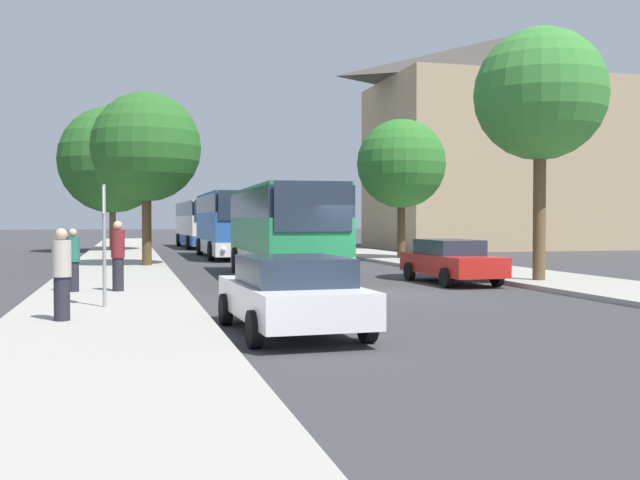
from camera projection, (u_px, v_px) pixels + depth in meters
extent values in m
plane|color=#38383A|center=(369.00, 293.00, 21.08)|extent=(300.00, 300.00, 0.00)
cube|color=#A39E93|center=(112.00, 297.00, 19.35)|extent=(4.00, 120.00, 0.15)
cube|color=#A39E93|center=(587.00, 285.00, 22.82)|extent=(4.00, 120.00, 0.15)
cube|color=tan|center=(503.00, 167.00, 54.42)|extent=(17.97, 11.36, 11.91)
pyramid|color=#423D38|center=(503.00, 61.00, 54.21)|extent=(17.97, 11.36, 3.41)
cube|color=silver|center=(282.00, 261.00, 26.52)|extent=(2.81, 10.42, 0.70)
cube|color=#23844C|center=(282.00, 234.00, 26.49)|extent=(2.81, 10.42, 1.16)
cube|color=#232D3D|center=(282.00, 205.00, 26.46)|extent=(2.83, 10.21, 0.95)
cube|color=#23844C|center=(282.00, 190.00, 26.45)|extent=(2.75, 10.21, 0.12)
cube|color=#232D3D|center=(313.00, 206.00, 21.39)|extent=(2.29, 0.12, 1.45)
sphere|color=#F4EAC1|center=(283.00, 270.00, 21.23)|extent=(0.24, 0.24, 0.24)
sphere|color=#F4EAC1|center=(344.00, 269.00, 21.62)|extent=(0.24, 0.24, 0.24)
cylinder|color=black|center=(259.00, 270.00, 23.21)|extent=(0.33, 1.01, 1.00)
cylinder|color=black|center=(338.00, 269.00, 23.78)|extent=(0.33, 1.01, 1.00)
cylinder|color=black|center=(236.00, 260.00, 29.27)|extent=(0.33, 1.01, 1.00)
cylinder|color=black|center=(300.00, 259.00, 29.83)|extent=(0.33, 1.01, 1.00)
cube|color=silver|center=(228.00, 246.00, 41.05)|extent=(2.49, 10.29, 0.70)
cube|color=#285BA8|center=(227.00, 226.00, 41.02)|extent=(2.49, 10.29, 1.47)
cube|color=#232D3D|center=(227.00, 204.00, 40.98)|extent=(2.52, 10.09, 0.95)
cube|color=#285BA8|center=(227.00, 195.00, 40.97)|extent=(2.44, 10.09, 0.12)
cube|color=#232D3D|center=(241.00, 205.00, 35.98)|extent=(2.22, 0.06, 1.45)
sphere|color=#F4EAC1|center=(224.00, 249.00, 35.80)|extent=(0.24, 0.24, 0.24)
sphere|color=#F4EAC1|center=(259.00, 249.00, 36.24)|extent=(0.24, 0.24, 0.24)
cylinder|color=black|center=(211.00, 251.00, 37.75)|extent=(0.30, 1.00, 1.00)
cylinder|color=black|center=(259.00, 250.00, 38.37)|extent=(0.30, 1.00, 1.00)
cylinder|color=black|center=(200.00, 247.00, 43.73)|extent=(0.30, 1.00, 1.00)
cylinder|color=black|center=(242.00, 246.00, 44.35)|extent=(0.30, 1.00, 1.00)
cube|color=#2D519E|center=(200.00, 239.00, 55.85)|extent=(2.88, 11.59, 0.70)
cube|color=silver|center=(200.00, 225.00, 55.82)|extent=(2.88, 11.59, 1.40)
cube|color=#232D3D|center=(200.00, 210.00, 55.79)|extent=(2.90, 11.36, 0.95)
cube|color=silver|center=(200.00, 202.00, 55.77)|extent=(2.82, 11.36, 0.12)
cube|color=#232D3D|center=(211.00, 211.00, 50.24)|extent=(2.23, 0.14, 1.45)
sphere|color=#F4EAC1|center=(198.00, 241.00, 50.03)|extent=(0.24, 0.24, 0.24)
sphere|color=#F4EAC1|center=(224.00, 241.00, 50.52)|extent=(0.24, 0.24, 0.24)
cylinder|color=black|center=(189.00, 242.00, 52.19)|extent=(0.33, 1.01, 1.00)
cylinder|color=black|center=(224.00, 242.00, 52.89)|extent=(0.33, 1.01, 1.00)
cylinder|color=black|center=(179.00, 240.00, 58.81)|extent=(0.33, 1.01, 1.00)
cylinder|color=black|center=(210.00, 240.00, 59.51)|extent=(0.33, 1.01, 1.00)
cube|color=silver|center=(291.00, 300.00, 13.66)|extent=(2.12, 4.59, 0.60)
cube|color=#232D3D|center=(293.00, 270.00, 13.47)|extent=(1.80, 2.42, 0.50)
cylinder|color=black|center=(226.00, 309.00, 14.73)|extent=(0.22, 0.63, 0.62)
cylinder|color=black|center=(320.00, 306.00, 15.29)|extent=(0.22, 0.63, 0.62)
cylinder|color=black|center=(254.00, 329.00, 12.05)|extent=(0.22, 0.63, 0.62)
cylinder|color=black|center=(367.00, 324.00, 12.61)|extent=(0.22, 0.63, 0.62)
cube|color=red|center=(451.00, 264.00, 24.39)|extent=(1.83, 4.70, 0.63)
cube|color=#232D3D|center=(449.00, 247.00, 24.55)|extent=(1.58, 2.45, 0.49)
cylinder|color=black|center=(497.00, 277.00, 23.24)|extent=(0.21, 0.62, 0.62)
cylinder|color=black|center=(446.00, 278.00, 22.77)|extent=(0.21, 0.62, 0.62)
cylinder|color=black|center=(456.00, 270.00, 26.02)|extent=(0.21, 0.62, 0.62)
cylinder|color=black|center=(409.00, 271.00, 25.56)|extent=(0.21, 0.62, 0.62)
cube|color=#B7B7BC|center=(306.00, 245.00, 44.21)|extent=(1.85, 4.29, 0.58)
cube|color=#232D3D|center=(305.00, 236.00, 44.36)|extent=(1.60, 2.24, 0.50)
cylinder|color=black|center=(327.00, 250.00, 43.19)|extent=(0.21, 0.62, 0.62)
cylinder|color=black|center=(297.00, 251.00, 42.71)|extent=(0.21, 0.62, 0.62)
cylinder|color=black|center=(315.00, 249.00, 45.73)|extent=(0.21, 0.62, 0.62)
cylinder|color=black|center=(286.00, 249.00, 45.26)|extent=(0.21, 0.62, 0.62)
cylinder|color=gray|center=(104.00, 246.00, 16.50)|extent=(0.08, 0.08, 2.71)
cube|color=silver|center=(104.00, 200.00, 16.47)|extent=(0.03, 0.45, 0.60)
cylinder|color=#23232D|center=(62.00, 299.00, 14.25)|extent=(0.30, 0.30, 0.84)
cylinder|color=#B2A899|center=(62.00, 258.00, 14.23)|extent=(0.36, 0.36, 0.70)
sphere|color=tan|center=(61.00, 234.00, 14.22)|extent=(0.23, 0.23, 0.23)
cylinder|color=#23232D|center=(73.00, 277.00, 20.02)|extent=(0.30, 0.30, 0.80)
cylinder|color=#236656|center=(73.00, 249.00, 20.00)|extent=(0.36, 0.36, 0.67)
sphere|color=tan|center=(73.00, 233.00, 19.98)|extent=(0.22, 0.22, 0.22)
cylinder|color=#23232D|center=(118.00, 274.00, 20.18)|extent=(0.30, 0.30, 0.90)
cylinder|color=maroon|center=(118.00, 244.00, 20.16)|extent=(0.36, 0.36, 0.75)
sphere|color=tan|center=(118.00, 225.00, 20.15)|extent=(0.24, 0.24, 0.24)
cylinder|color=#513D23|center=(147.00, 227.00, 31.70)|extent=(0.40, 0.40, 3.28)
sphere|color=#286023|center=(146.00, 147.00, 31.61)|extent=(4.63, 4.63, 4.63)
cylinder|color=brown|center=(113.00, 225.00, 47.79)|extent=(0.40, 0.40, 3.21)
sphere|color=#286023|center=(112.00, 160.00, 47.68)|extent=(6.80, 6.80, 6.80)
cylinder|color=#47331E|center=(401.00, 227.00, 37.77)|extent=(0.40, 0.40, 3.08)
sphere|color=#2D7028|center=(401.00, 164.00, 37.68)|extent=(4.49, 4.49, 4.49)
cylinder|color=brown|center=(539.00, 212.00, 23.91)|extent=(0.40, 0.40, 4.36)
sphere|color=#387F33|center=(540.00, 94.00, 23.81)|extent=(4.21, 4.21, 4.21)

